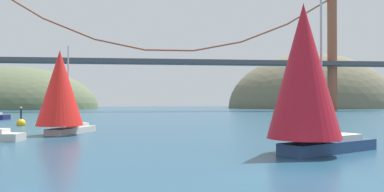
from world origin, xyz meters
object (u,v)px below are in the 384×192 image
object	(u,v)px
sailboat_navy_sail	(302,93)
channel_buoy	(21,123)
sailboat_red_spinnaker	(61,90)
sailboat_crimson_sail	(306,76)

from	to	relation	value
sailboat_navy_sail	channel_buoy	world-z (taller)	sailboat_navy_sail
sailboat_navy_sail	channel_buoy	xyz separation A→B (m)	(-43.13, -14.73, -4.17)
sailboat_red_spinnaker	channel_buoy	xyz separation A→B (m)	(-7.91, 14.46, -3.77)
sailboat_red_spinnaker	channel_buoy	size ratio (longest dim) A/B	3.20
sailboat_red_spinnaker	sailboat_crimson_sail	bearing A→B (deg)	-41.38
sailboat_navy_sail	channel_buoy	bearing A→B (deg)	-161.15
sailboat_navy_sail	sailboat_red_spinnaker	bearing A→B (deg)	-140.35
sailboat_crimson_sail	channel_buoy	distance (m)	39.12
sailboat_crimson_sail	channel_buoy	world-z (taller)	sailboat_crimson_sail
sailboat_crimson_sail	sailboat_red_spinnaker	distance (m)	22.99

